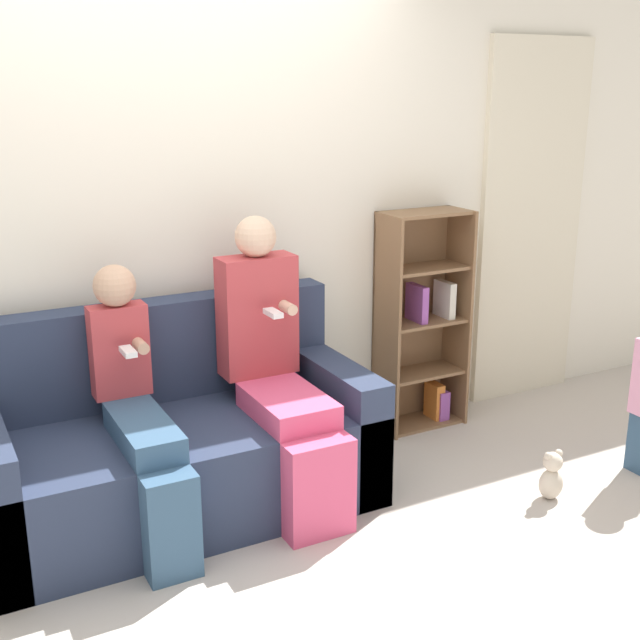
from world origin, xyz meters
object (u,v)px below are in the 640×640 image
Objects in this scene: teddy_bear at (552,476)px; couch at (175,448)px; adult_seated at (277,363)px; bookshelf at (421,325)px; child_seated at (139,409)px.

couch is at bearing 154.92° from teddy_bear.
adult_seated reaches higher than bookshelf.
bookshelf is at bearing 91.81° from teddy_bear.
child_seated is (-0.66, -0.04, -0.08)m from adult_seated.
adult_seated is 1.15× the size of child_seated.
couch is at bearing 35.48° from child_seated.
couch reaches higher than teddy_bear.
adult_seated is (0.47, -0.10, 0.36)m from couch.
teddy_bear is at bearing -30.05° from adult_seated.
couch is 7.21× the size of teddy_bear.
bookshelf reaches higher than couch.
adult_seated reaches higher than teddy_bear.
child_seated is 1.80m from bookshelf.
child_seated is at bearing -176.86° from adult_seated.
teddy_bear is (0.03, -1.06, -0.47)m from bookshelf.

